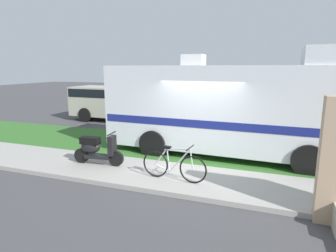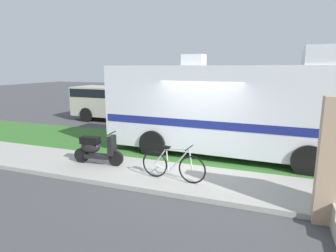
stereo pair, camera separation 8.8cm
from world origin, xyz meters
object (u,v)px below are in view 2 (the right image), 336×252
at_px(motorhome_rv, 231,107).
at_px(scooter, 96,149).
at_px(bicycle, 173,165).
at_px(pickup_truck_near, 114,103).

bearing_deg(motorhome_rv, scooter, -143.26).
height_order(scooter, bicycle, scooter).
distance_m(scooter, pickup_truck_near, 7.74).
bearing_deg(bicycle, scooter, 171.62).
relative_size(motorhome_rv, scooter, 5.10).
relative_size(bicycle, pickup_truck_near, 0.30).
bearing_deg(bicycle, motorhome_rv, 71.99).
xyz_separation_m(motorhome_rv, bicycle, (-0.95, -2.94, -1.13)).
distance_m(scooter, bicycle, 2.52).
height_order(motorhome_rv, scooter, motorhome_rv).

